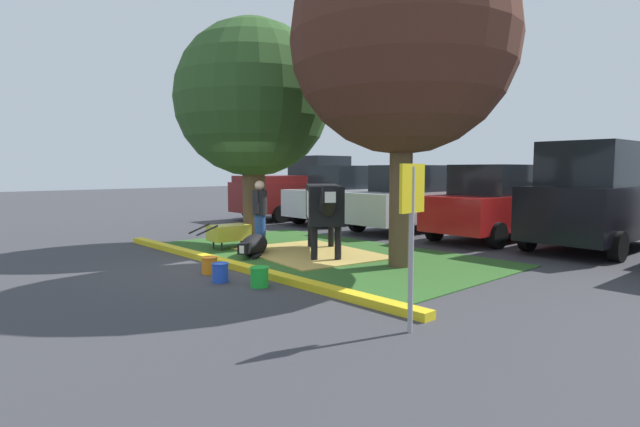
% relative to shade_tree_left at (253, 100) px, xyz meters
% --- Properties ---
extents(ground_plane, '(80.00, 80.00, 0.00)m').
position_rel_shade_tree_left_xyz_m(ground_plane, '(1.94, -1.77, -3.60)').
color(ground_plane, '#38383D').
extents(grass_island, '(7.92, 4.39, 0.02)m').
position_rel_shade_tree_left_xyz_m(grass_island, '(2.12, 0.36, -3.59)').
color(grass_island, '#2D5B23').
rests_on(grass_island, ground).
extents(curb_yellow, '(9.12, 0.24, 0.12)m').
position_rel_shade_tree_left_xyz_m(curb_yellow, '(2.12, -1.98, -3.54)').
color(curb_yellow, yellow).
rests_on(curb_yellow, ground).
extents(hay_bedding, '(3.51, 2.83, 0.04)m').
position_rel_shade_tree_left_xyz_m(hay_bedding, '(1.97, 0.14, -3.57)').
color(hay_bedding, tan).
rests_on(hay_bedding, ground).
extents(shade_tree_left, '(3.81, 3.81, 5.53)m').
position_rel_shade_tree_left_xyz_m(shade_tree_left, '(0.00, 0.00, 0.00)').
color(shade_tree_left, brown).
rests_on(shade_tree_left, ground).
extents(shade_tree_right, '(4.27, 4.27, 6.45)m').
position_rel_shade_tree_left_xyz_m(shade_tree_right, '(4.23, 0.48, 0.70)').
color(shade_tree_right, brown).
rests_on(shade_tree_right, ground).
extents(cow_holstein, '(2.66, 2.27, 1.59)m').
position_rel_shade_tree_left_xyz_m(cow_holstein, '(2.27, 0.27, -2.46)').
color(cow_holstein, black).
rests_on(cow_holstein, ground).
extents(calf_lying, '(1.03, 1.25, 0.48)m').
position_rel_shade_tree_left_xyz_m(calf_lying, '(1.32, -0.93, -3.36)').
color(calf_lying, black).
rests_on(calf_lying, ground).
extents(person_handler, '(0.35, 0.45, 1.64)m').
position_rel_shade_tree_left_xyz_m(person_handler, '(0.71, -0.33, -2.72)').
color(person_handler, '#23478C').
rests_on(person_handler, ground).
extents(wheelbarrow, '(0.68, 1.61, 0.63)m').
position_rel_shade_tree_left_xyz_m(wheelbarrow, '(0.13, -0.79, -3.21)').
color(wheelbarrow, gold).
rests_on(wheelbarrow, ground).
extents(parking_sign, '(0.06, 0.44, 1.97)m').
position_rel_shade_tree_left_xyz_m(parking_sign, '(6.76, -2.51, -2.21)').
color(parking_sign, '#99999E').
rests_on(parking_sign, ground).
extents(bucket_orange, '(0.30, 0.30, 0.31)m').
position_rel_shade_tree_left_xyz_m(bucket_orange, '(2.28, -2.58, -3.44)').
color(bucket_orange, orange).
rests_on(bucket_orange, ground).
extents(bucket_blue, '(0.30, 0.30, 0.32)m').
position_rel_shade_tree_left_xyz_m(bucket_blue, '(2.99, -2.78, -3.43)').
color(bucket_blue, blue).
rests_on(bucket_blue, ground).
extents(bucket_green, '(0.32, 0.32, 0.33)m').
position_rel_shade_tree_left_xyz_m(bucket_green, '(3.73, -2.50, -3.43)').
color(bucket_green, green).
rests_on(bucket_green, ground).
extents(pickup_truck_maroon, '(2.30, 5.44, 2.42)m').
position_rel_shade_tree_left_xyz_m(pickup_truck_maroon, '(-4.60, 5.53, -2.48)').
color(pickup_truck_maroon, maroon).
rests_on(pickup_truck_maroon, ground).
extents(hatchback_white, '(2.09, 4.43, 2.02)m').
position_rel_shade_tree_left_xyz_m(hatchback_white, '(-2.05, 5.35, -2.61)').
color(hatchback_white, silver).
rests_on(hatchback_white, ground).
extents(sedan_silver, '(2.09, 4.43, 2.02)m').
position_rel_shade_tree_left_xyz_m(sedan_silver, '(0.88, 5.24, -2.61)').
color(sedan_silver, silver).
rests_on(sedan_silver, ground).
extents(sedan_red, '(2.09, 4.43, 2.02)m').
position_rel_shade_tree_left_xyz_m(sedan_red, '(3.53, 5.41, -2.61)').
color(sedan_red, red).
rests_on(sedan_red, ground).
extents(suv_black, '(2.19, 4.64, 2.52)m').
position_rel_shade_tree_left_xyz_m(suv_black, '(6.00, 5.71, -2.33)').
color(suv_black, black).
rests_on(suv_black, ground).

